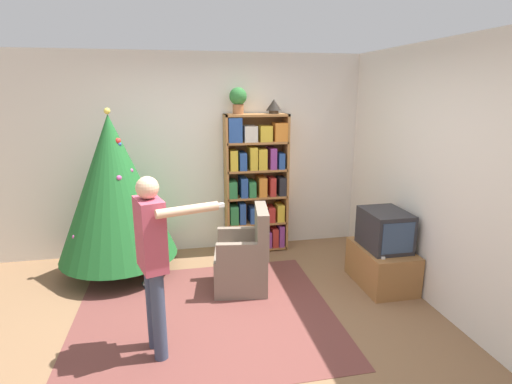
{
  "coord_description": "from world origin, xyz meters",
  "views": [
    {
      "loc": [
        -0.47,
        -3.23,
        2.13
      ],
      "look_at": [
        0.37,
        0.9,
        1.05
      ],
      "focal_mm": 28.0,
      "sensor_mm": 36.0,
      "label": 1
    }
  ],
  "objects_px": {
    "potted_plant": "(238,99)",
    "armchair": "(244,261)",
    "television": "(385,230)",
    "standing_person": "(153,253)",
    "bookshelf": "(256,185)",
    "christmas_tree": "(114,188)",
    "table_lamp": "(274,106)"
  },
  "relations": [
    {
      "from": "bookshelf",
      "to": "television",
      "type": "height_order",
      "value": "bookshelf"
    },
    {
      "from": "potted_plant",
      "to": "table_lamp",
      "type": "height_order",
      "value": "potted_plant"
    },
    {
      "from": "christmas_tree",
      "to": "television",
      "type": "bearing_deg",
      "value": -17.24
    },
    {
      "from": "standing_person",
      "to": "table_lamp",
      "type": "height_order",
      "value": "table_lamp"
    },
    {
      "from": "armchair",
      "to": "potted_plant",
      "type": "distance_m",
      "value": 2.02
    },
    {
      "from": "potted_plant",
      "to": "armchair",
      "type": "bearing_deg",
      "value": -96.28
    },
    {
      "from": "television",
      "to": "table_lamp",
      "type": "relative_size",
      "value": 2.77
    },
    {
      "from": "television",
      "to": "standing_person",
      "type": "xyz_separation_m",
      "value": [
        -2.41,
        -0.74,
        0.24
      ]
    },
    {
      "from": "christmas_tree",
      "to": "armchair",
      "type": "xyz_separation_m",
      "value": [
        1.39,
        -0.68,
        -0.72
      ]
    },
    {
      "from": "armchair",
      "to": "standing_person",
      "type": "xyz_separation_m",
      "value": [
        -0.89,
        -0.96,
        0.56
      ]
    },
    {
      "from": "christmas_tree",
      "to": "potted_plant",
      "type": "xyz_separation_m",
      "value": [
        1.51,
        0.4,
        0.98
      ]
    },
    {
      "from": "bookshelf",
      "to": "armchair",
      "type": "bearing_deg",
      "value": -107.59
    },
    {
      "from": "armchair",
      "to": "potted_plant",
      "type": "xyz_separation_m",
      "value": [
        0.12,
        1.08,
        1.7
      ]
    },
    {
      "from": "armchair",
      "to": "bookshelf",
      "type": "bearing_deg",
      "value": 170.59
    },
    {
      "from": "christmas_tree",
      "to": "potted_plant",
      "type": "bearing_deg",
      "value": 14.89
    },
    {
      "from": "christmas_tree",
      "to": "standing_person",
      "type": "relative_size",
      "value": 1.29
    },
    {
      "from": "bookshelf",
      "to": "armchair",
      "type": "distance_m",
      "value": 1.27
    },
    {
      "from": "television",
      "to": "potted_plant",
      "type": "xyz_separation_m",
      "value": [
        -1.4,
        1.3,
        1.37
      ]
    },
    {
      "from": "bookshelf",
      "to": "potted_plant",
      "type": "height_order",
      "value": "potted_plant"
    },
    {
      "from": "standing_person",
      "to": "table_lamp",
      "type": "relative_size",
      "value": 7.53
    },
    {
      "from": "christmas_tree",
      "to": "table_lamp",
      "type": "bearing_deg",
      "value": 11.51
    },
    {
      "from": "television",
      "to": "table_lamp",
      "type": "bearing_deg",
      "value": 125.78
    },
    {
      "from": "table_lamp",
      "to": "bookshelf",
      "type": "bearing_deg",
      "value": -178.06
    },
    {
      "from": "armchair",
      "to": "table_lamp",
      "type": "distance_m",
      "value": 2.03
    },
    {
      "from": "christmas_tree",
      "to": "armchair",
      "type": "height_order",
      "value": "christmas_tree"
    },
    {
      "from": "television",
      "to": "christmas_tree",
      "type": "distance_m",
      "value": 3.07
    },
    {
      "from": "television",
      "to": "armchair",
      "type": "xyz_separation_m",
      "value": [
        -1.52,
        0.22,
        -0.33
      ]
    },
    {
      "from": "bookshelf",
      "to": "potted_plant",
      "type": "distance_m",
      "value": 1.14
    },
    {
      "from": "bookshelf",
      "to": "table_lamp",
      "type": "relative_size",
      "value": 9.17
    },
    {
      "from": "bookshelf",
      "to": "table_lamp",
      "type": "distance_m",
      "value": 1.05
    },
    {
      "from": "potted_plant",
      "to": "bookshelf",
      "type": "bearing_deg",
      "value": -2.11
    },
    {
      "from": "television",
      "to": "christmas_tree",
      "type": "height_order",
      "value": "christmas_tree"
    }
  ]
}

